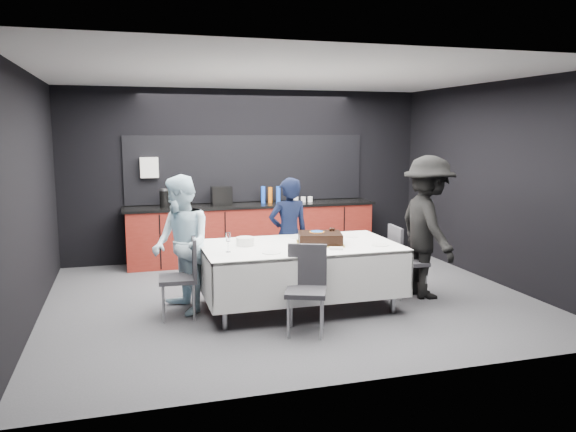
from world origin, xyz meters
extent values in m
plane|color=#44454A|center=(0.00, 0.00, 0.00)|extent=(6.00, 6.00, 0.00)
cube|color=white|center=(0.00, 0.00, 2.80)|extent=(6.00, 5.00, 0.04)
cube|color=black|center=(0.00, 2.50, 1.40)|extent=(6.00, 0.04, 2.80)
cube|color=black|center=(0.00, -2.50, 1.40)|extent=(6.00, 0.04, 2.80)
cube|color=black|center=(-3.00, 0.00, 1.40)|extent=(0.04, 5.00, 2.80)
cube|color=black|center=(3.00, 0.00, 1.40)|extent=(0.04, 5.00, 2.80)
cube|color=#61150F|center=(0.00, 2.20, 0.45)|extent=(4.00, 0.60, 0.90)
cube|color=black|center=(0.00, 2.20, 0.92)|extent=(4.10, 0.64, 0.04)
cube|color=black|center=(0.00, 2.48, 1.50)|extent=(4.00, 0.03, 1.10)
cube|color=white|center=(-1.60, 2.43, 1.55)|extent=(0.28, 0.12, 0.32)
cylinder|color=black|center=(-1.40, 2.20, 1.07)|extent=(0.14, 0.14, 0.26)
cylinder|color=black|center=(-1.05, 2.20, 1.07)|extent=(0.14, 0.14, 0.26)
cube|color=black|center=(-0.50, 2.20, 1.09)|extent=(0.32, 0.24, 0.30)
cylinder|color=blue|center=(0.20, 2.25, 1.08)|extent=(0.07, 0.07, 0.28)
cylinder|color=orange|center=(0.32, 2.25, 1.07)|extent=(0.07, 0.07, 0.26)
cylinder|color=blue|center=(0.44, 2.18, 1.08)|extent=(0.07, 0.07, 0.28)
cylinder|color=white|center=(0.75, 2.20, 0.98)|extent=(0.08, 0.08, 0.09)
cylinder|color=white|center=(0.88, 2.20, 0.98)|extent=(0.08, 0.08, 0.09)
cylinder|color=white|center=(1.00, 2.20, 0.98)|extent=(0.08, 0.08, 0.09)
cylinder|color=#99999E|center=(-1.40, 2.20, 1.21)|extent=(0.12, 0.12, 0.03)
cylinder|color=#99999E|center=(-1.05, 2.20, 1.21)|extent=(0.12, 0.12, 0.03)
cylinder|color=#99999E|center=(-1.00, -0.90, 0.38)|extent=(0.06, 0.06, 0.75)
cylinder|color=#99999E|center=(-1.00, 0.10, 0.38)|extent=(0.06, 0.06, 0.75)
cylinder|color=#99999E|center=(1.00, -0.90, 0.38)|extent=(0.06, 0.06, 0.75)
cylinder|color=#99999E|center=(1.00, 0.10, 0.38)|extent=(0.06, 0.06, 0.75)
cube|color=white|center=(0.00, -0.40, 0.76)|extent=(2.32, 1.32, 0.04)
cube|color=white|center=(0.00, -1.05, 0.49)|extent=(2.32, 0.02, 0.55)
cube|color=white|center=(0.00, 0.25, 0.49)|extent=(2.32, 0.02, 0.55)
cube|color=white|center=(-1.15, -0.40, 0.49)|extent=(0.02, 1.32, 0.55)
cube|color=white|center=(1.15, -0.40, 0.49)|extent=(0.02, 1.32, 0.55)
cube|color=yellow|center=(0.24, -0.44, 0.79)|extent=(0.64, 0.57, 0.01)
cube|color=black|center=(0.24, -0.44, 0.85)|extent=(0.59, 0.52, 0.11)
cube|color=black|center=(0.24, -0.44, 0.91)|extent=(0.59, 0.52, 0.01)
cylinder|color=orange|center=(0.22, -0.38, 0.92)|extent=(0.18, 0.18, 0.00)
cylinder|color=blue|center=(0.22, -0.38, 0.92)|extent=(0.15, 0.15, 0.01)
sphere|color=black|center=(0.42, -0.32, 0.93)|extent=(0.04, 0.04, 0.04)
sphere|color=black|center=(0.44, -0.36, 0.93)|extent=(0.04, 0.04, 0.04)
sphere|color=black|center=(0.40, -0.36, 0.93)|extent=(0.04, 0.04, 0.04)
cylinder|color=white|center=(-0.64, -0.29, 0.83)|extent=(0.21, 0.21, 0.10)
cylinder|color=white|center=(-0.44, -0.77, 0.78)|extent=(0.21, 0.21, 0.01)
cylinder|color=white|center=(0.77, -0.13, 0.78)|extent=(0.19, 0.19, 0.01)
cylinder|color=white|center=(0.90, -0.72, 0.78)|extent=(0.21, 0.21, 0.01)
cylinder|color=white|center=(0.10, 0.02, 0.78)|extent=(0.19, 0.19, 0.01)
cube|color=white|center=(0.32, -0.79, 0.79)|extent=(0.18, 0.15, 0.02)
cylinder|color=white|center=(-0.90, -0.59, 0.78)|extent=(0.06, 0.06, 0.00)
cylinder|color=white|center=(-0.90, -0.59, 0.84)|extent=(0.01, 0.01, 0.12)
cylinder|color=white|center=(-0.90, -0.59, 0.95)|extent=(0.05, 0.05, 0.10)
cube|color=#2E2E33|center=(-1.44, -0.35, 0.45)|extent=(0.45, 0.45, 0.05)
cube|color=#2E2E33|center=(-1.25, -0.36, 0.70)|extent=(0.07, 0.42, 0.45)
cylinder|color=#99999E|center=(-1.60, -0.17, 0.22)|extent=(0.03, 0.03, 0.44)
cylinder|color=#99999E|center=(-1.62, -0.51, 0.22)|extent=(0.03, 0.03, 0.44)
cylinder|color=#99999E|center=(-1.26, -0.19, 0.22)|extent=(0.03, 0.03, 0.44)
cylinder|color=#99999E|center=(-1.29, -0.53, 0.22)|extent=(0.03, 0.03, 0.44)
cube|color=#2E2E33|center=(1.49, -0.34, 0.45)|extent=(0.45, 0.45, 0.05)
cube|color=#2E2E33|center=(1.30, -0.33, 0.70)|extent=(0.07, 0.42, 0.45)
cylinder|color=#99999E|center=(1.64, -0.53, 0.22)|extent=(0.03, 0.03, 0.44)
cylinder|color=#99999E|center=(1.67, -0.19, 0.22)|extent=(0.03, 0.03, 0.44)
cylinder|color=#99999E|center=(1.31, -0.50, 0.22)|extent=(0.03, 0.03, 0.44)
cylinder|color=#99999E|center=(1.33, -0.16, 0.22)|extent=(0.03, 0.03, 0.44)
cube|color=#2E2E33|center=(-0.20, -1.26, 0.45)|extent=(0.55, 0.55, 0.05)
cube|color=#2E2E33|center=(-0.13, -1.08, 0.70)|extent=(0.40, 0.19, 0.45)
cylinder|color=#99999E|center=(-0.42, -1.35, 0.22)|extent=(0.03, 0.03, 0.44)
cylinder|color=#99999E|center=(-0.11, -1.48, 0.22)|extent=(0.03, 0.03, 0.44)
cylinder|color=#99999E|center=(-0.29, -1.03, 0.22)|extent=(0.03, 0.03, 0.44)
cylinder|color=#99999E|center=(0.02, -1.16, 0.22)|extent=(0.03, 0.03, 0.44)
imported|color=black|center=(0.08, 0.35, 0.76)|extent=(0.59, 0.41, 1.52)
imported|color=#C6E8FA|center=(-1.38, -0.18, 0.81)|extent=(0.80, 0.93, 1.63)
imported|color=black|center=(1.71, -0.41, 0.91)|extent=(0.77, 1.23, 1.82)
camera|label=1|loc=(-1.98, -6.67, 2.13)|focal=35.00mm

